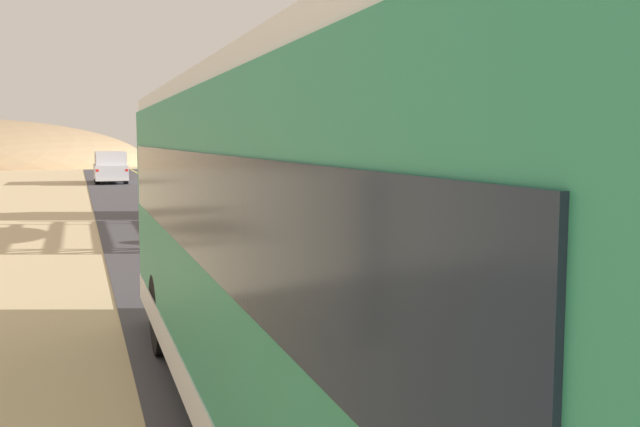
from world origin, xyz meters
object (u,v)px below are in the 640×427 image
(bus, at_px, (338,250))
(car_far, at_px, (110,166))
(livestock_truck, at_px, (246,167))
(boulder_near_shoulder, at_px, (543,177))

(bus, height_order, car_far, bus)
(livestock_truck, height_order, car_far, livestock_truck)
(boulder_near_shoulder, bearing_deg, car_far, 164.56)
(car_far, height_order, boulder_near_shoulder, car_far)
(livestock_truck, distance_m, boulder_near_shoulder, 28.08)
(car_far, xyz_separation_m, boulder_near_shoulder, (26.18, -7.23, -0.77))
(livestock_truck, xyz_separation_m, boulder_near_shoulder, (22.98, 16.08, -1.48))
(bus, height_order, boulder_near_shoulder, bus)
(bus, bearing_deg, boulder_near_shoulder, 51.78)
(livestock_truck, xyz_separation_m, car_far, (-3.20, 23.31, -0.70))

